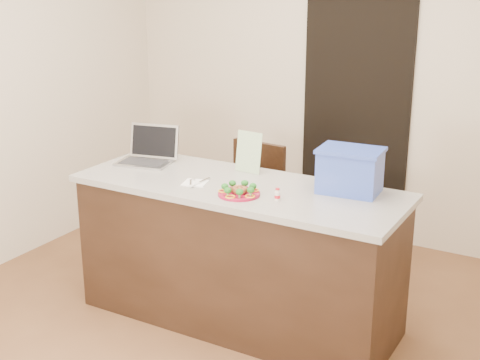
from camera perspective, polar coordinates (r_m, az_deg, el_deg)
The scene contains 16 objects.
ground at distance 4.26m, azimuth -1.84°, elevation -13.14°, with size 4.00×4.00×0.00m, color brown.
room_shell at distance 3.70m, azimuth -2.09°, elevation 8.92°, with size 4.00×4.00×4.00m.
doorway at distance 5.53m, azimuth 9.79°, elevation 5.13°, with size 0.90×0.02×2.00m, color black.
island at distance 4.24m, azimuth -0.12°, elevation -6.26°, with size 2.06×0.76×0.92m.
plate at distance 3.88m, azimuth -0.08°, elevation -1.17°, with size 0.25×0.25×0.02m.
meatballs at distance 3.87m, azimuth -0.08°, elevation -0.82°, with size 0.10×0.10×0.04m.
broccoli at distance 3.86m, azimuth -0.08°, elevation -0.62°, with size 0.21×0.21×0.04m.
pepper_rings at distance 3.87m, azimuth -0.08°, elevation -1.05°, with size 0.24×0.23×0.01m.
napkin at distance 4.10m, azimuth -3.85°, elevation -0.23°, with size 0.14×0.14×0.01m, color white.
fork at distance 4.11m, azimuth -4.04°, elevation -0.09°, with size 0.07×0.13×0.00m.
knife at distance 4.07m, azimuth -3.64°, elevation -0.28°, with size 0.02×0.21×0.01m.
yogurt_bottle at distance 3.79m, azimuth 3.21°, elevation -1.32°, with size 0.03×0.03×0.07m.
laptop at distance 4.56m, azimuth -7.77°, elevation 2.35°, with size 0.39×0.34×0.25m.
leaflet at distance 4.28m, azimuth 0.74°, elevation 2.39°, with size 0.19×0.00×0.27m, color silver.
blue_box at distance 3.95m, azimuth 9.36°, elevation 0.82°, with size 0.39×0.29×0.27m.
chair at distance 4.87m, azimuth 1.02°, elevation -1.84°, with size 0.47×0.47×0.98m.
Camera 1 is at (1.93, -3.10, 2.19)m, focal length 50.00 mm.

